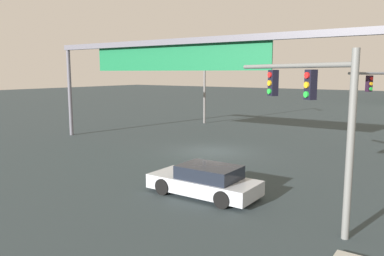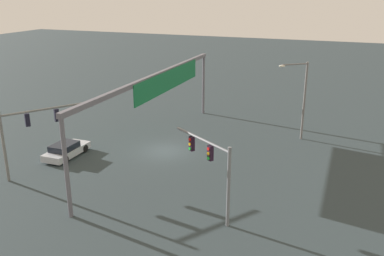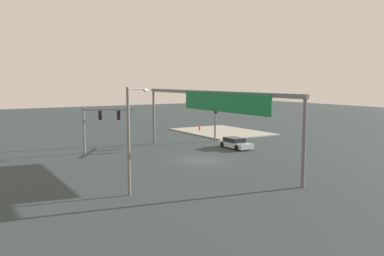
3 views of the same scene
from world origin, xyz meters
name	(u,v)px [view 1 (image 1 of 3)]	position (x,y,z in m)	size (l,w,h in m)	color
ground_plane	(212,152)	(0.00, 0.00, 0.00)	(175.39, 175.39, 0.00)	#2B3539
traffic_signal_near_corner	(312,102)	(8.16, -7.26, 3.82)	(5.20, 3.58, 5.40)	slate
streetlamp_curved_arm	(205,77)	(-7.20, 10.26, 4.29)	(1.88, 2.40, 7.23)	slate
overhead_sign_gantry	(195,55)	(-0.76, -0.80, 5.69)	(24.52, 0.43, 6.70)	#5B5964
sedan_car_approaching	(205,181)	(4.13, -7.22, 0.57)	(4.33, 1.92, 1.21)	#ACB2BC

